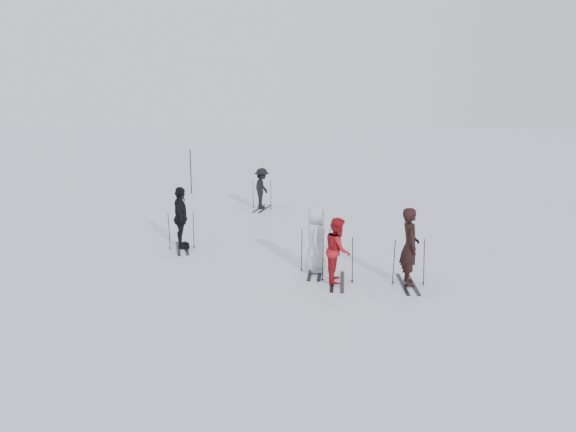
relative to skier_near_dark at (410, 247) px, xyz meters
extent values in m
plane|color=silver|center=(-2.92, 2.88, -1.00)|extent=(120.00, 120.00, 0.00)
imported|color=black|center=(0.00, 0.00, 0.00)|extent=(0.54, 0.77, 2.01)
imported|color=#A4121A|center=(-1.80, 0.30, -0.15)|extent=(0.76, 0.91, 1.70)
imported|color=silver|center=(-2.29, 1.19, -0.08)|extent=(0.73, 0.99, 1.85)
imported|color=black|center=(-6.31, 3.75, -0.02)|extent=(0.68, 1.22, 1.97)
imported|color=black|center=(-3.72, 9.85, -0.14)|extent=(0.95, 1.25, 1.72)
cylinder|color=black|center=(-7.17, 13.76, 0.08)|extent=(0.06, 0.06, 2.17)
camera|label=1|loc=(-3.82, -13.64, 3.89)|focal=35.00mm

